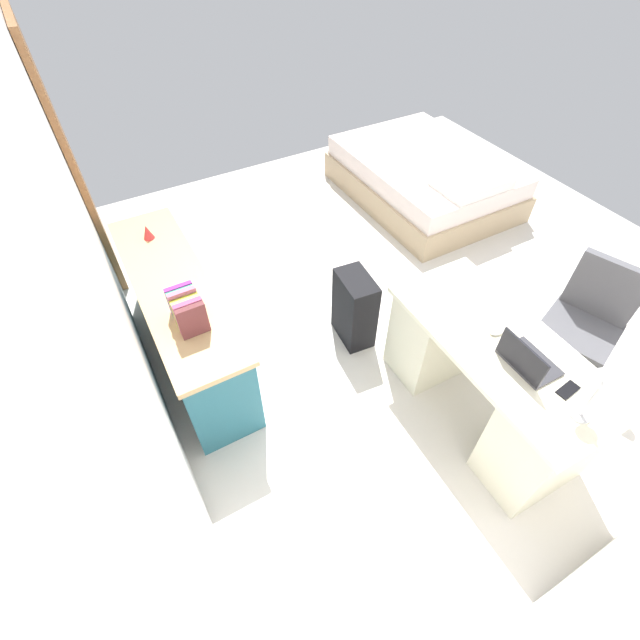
# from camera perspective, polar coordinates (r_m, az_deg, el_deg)

# --- Properties ---
(ground_plane) EXTENTS (5.57, 5.57, 0.00)m
(ground_plane) POSITION_cam_1_polar(r_m,az_deg,el_deg) (4.05, 10.37, 2.94)
(ground_plane) COLOR beige
(wall_back) EXTENTS (4.57, 0.10, 2.87)m
(wall_back) POSITION_cam_1_polar(r_m,az_deg,el_deg) (2.53, -28.24, 9.09)
(wall_back) COLOR white
(wall_back) RESTS_ON ground_plane
(door_wooden) EXTENTS (0.88, 0.05, 2.04)m
(door_wooden) POSITION_cam_1_polar(r_m,az_deg,el_deg) (4.25, -28.88, 17.12)
(door_wooden) COLOR #936038
(door_wooden) RESTS_ON ground_plane
(desk) EXTENTS (1.46, 0.70, 0.75)m
(desk) POSITION_cam_1_polar(r_m,az_deg,el_deg) (3.12, 20.36, -6.93)
(desk) COLOR beige
(desk) RESTS_ON ground_plane
(office_chair) EXTENTS (0.58, 0.58, 0.94)m
(office_chair) POSITION_cam_1_polar(r_m,az_deg,el_deg) (3.63, 29.98, -1.15)
(office_chair) COLOR black
(office_chair) RESTS_ON ground_plane
(credenza) EXTENTS (1.80, 0.48, 0.74)m
(credenza) POSITION_cam_1_polar(r_m,az_deg,el_deg) (3.43, -16.85, 0.00)
(credenza) COLOR #235B6B
(credenza) RESTS_ON ground_plane
(bed) EXTENTS (1.91, 1.41, 0.58)m
(bed) POSITION_cam_1_polar(r_m,az_deg,el_deg) (5.27, 13.05, 17.16)
(bed) COLOR tan
(bed) RESTS_ON ground_plane
(suitcase_black) EXTENTS (0.38, 0.26, 0.61)m
(suitcase_black) POSITION_cam_1_polar(r_m,az_deg,el_deg) (3.47, 4.39, 1.44)
(suitcase_black) COLOR black
(suitcase_black) RESTS_ON ground_plane
(laptop) EXTENTS (0.32, 0.23, 0.21)m
(laptop) POSITION_cam_1_polar(r_m,az_deg,el_deg) (2.75, 24.67, -4.66)
(laptop) COLOR #333338
(laptop) RESTS_ON desk
(computer_mouse) EXTENTS (0.06, 0.10, 0.03)m
(computer_mouse) POSITION_cam_1_polar(r_m,az_deg,el_deg) (2.89, 21.51, -1.28)
(computer_mouse) COLOR white
(computer_mouse) RESTS_ON desk
(cell_phone_near_laptop) EXTENTS (0.08, 0.14, 0.01)m
(cell_phone_near_laptop) POSITION_cam_1_polar(r_m,az_deg,el_deg) (2.78, 28.92, -7.77)
(cell_phone_near_laptop) COLOR black
(cell_phone_near_laptop) RESTS_ON desk
(desk_lamp) EXTENTS (0.16, 0.11, 0.34)m
(desk_lamp) POSITION_cam_1_polar(r_m,az_deg,el_deg) (2.53, 31.50, -6.52)
(desk_lamp) COLOR silver
(desk_lamp) RESTS_ON desk
(book_row) EXTENTS (0.27, 0.17, 0.23)m
(book_row) POSITION_cam_1_polar(r_m,az_deg,el_deg) (2.81, -16.46, 1.30)
(book_row) COLOR brown
(book_row) RESTS_ON credenza
(figurine_small) EXTENTS (0.08, 0.08, 0.11)m
(figurine_small) POSITION_cam_1_polar(r_m,az_deg,el_deg) (3.59, -21.04, 10.36)
(figurine_small) COLOR red
(figurine_small) RESTS_ON credenza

